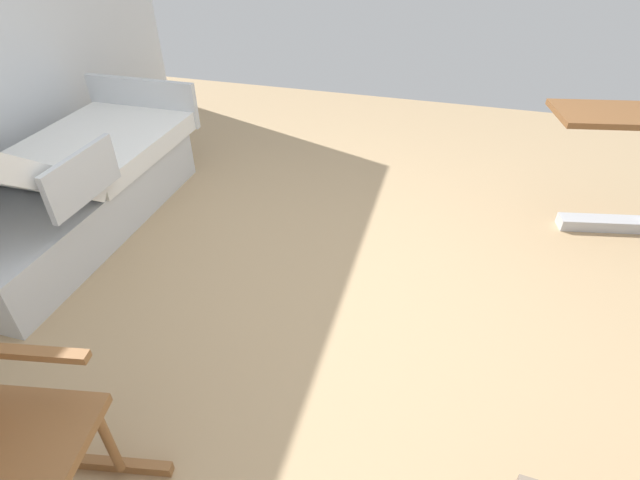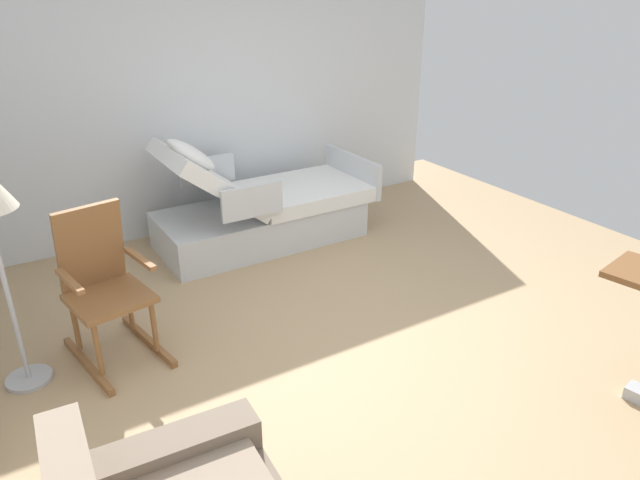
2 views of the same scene
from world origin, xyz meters
The scene contains 3 objects.
ground_plane centered at (0.00, 0.00, 0.00)m, with size 6.50×6.50×0.00m, color tan.
hospital_bed centered at (1.93, -0.08, 0.32)m, with size 1.05×2.07×1.16m.
overbed_table centered at (-1.56, -1.04, 0.53)m, with size 0.87×0.55×0.84m.
Camera 1 is at (-0.47, 2.14, 1.91)m, focal length 26.96 mm.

